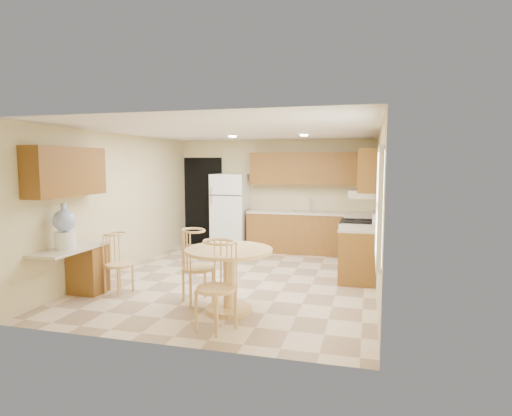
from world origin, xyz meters
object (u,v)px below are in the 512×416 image
(stove, at_px, (358,245))
(chair_desk, at_px, (115,258))
(chair_table_b, at_px, (213,279))
(water_crock, at_px, (65,228))
(dining_table, at_px, (229,270))
(chair_table_a, at_px, (195,260))
(refrigerator, at_px, (230,212))

(stove, relative_size, chair_desk, 1.20)
(chair_table_b, xyz_separation_m, water_crock, (-2.39, 0.51, 0.42))
(stove, height_order, dining_table, stove)
(stove, bearing_deg, water_crock, -142.88)
(stove, xyz_separation_m, chair_table_a, (-2.13, -2.59, 0.16))
(chair_desk, relative_size, water_crock, 1.40)
(chair_table_b, bearing_deg, water_crock, 11.31)
(refrigerator, relative_size, water_crock, 2.66)
(dining_table, distance_m, chair_desk, 1.91)
(dining_table, relative_size, chair_table_a, 1.11)
(dining_table, xyz_separation_m, chair_table_b, (0.05, -0.74, 0.08))
(dining_table, xyz_separation_m, chair_desk, (-1.89, 0.28, -0.01))
(stove, distance_m, chair_table_b, 3.81)
(refrigerator, bearing_deg, chair_table_a, -78.96)
(chair_table_b, relative_size, water_crock, 1.62)
(chair_desk, bearing_deg, chair_table_a, 99.62)
(refrigerator, height_order, chair_table_a, refrigerator)
(chair_table_b, xyz_separation_m, chair_desk, (-1.94, 1.01, -0.09))
(water_crock, bearing_deg, chair_desk, 48.24)
(dining_table, xyz_separation_m, water_crock, (-2.34, -0.23, 0.50))
(stove, distance_m, water_crock, 4.96)
(chair_table_a, xyz_separation_m, chair_desk, (-1.34, 0.13, -0.08))
(dining_table, bearing_deg, refrigerator, 108.08)
(dining_table, bearing_deg, chair_table_b, -86.11)
(stove, distance_m, chair_table_a, 3.36)
(refrigerator, height_order, chair_table_b, refrigerator)
(chair_table_a, height_order, water_crock, water_crock)
(refrigerator, relative_size, stove, 1.58)
(chair_table_a, distance_m, chair_desk, 1.35)
(chair_table_a, bearing_deg, chair_desk, -137.06)
(refrigerator, bearing_deg, chair_desk, -99.24)
(dining_table, relative_size, chair_table_b, 1.10)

